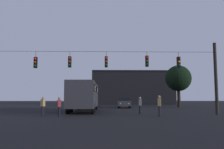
{
  "coord_description": "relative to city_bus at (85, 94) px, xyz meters",
  "views": [
    {
      "loc": [
        -0.09,
        -5.19,
        1.44
      ],
      "look_at": [
        0.59,
        20.8,
        4.0
      ],
      "focal_mm": 38.2,
      "sensor_mm": 36.0,
      "label": 1
    }
  ],
  "objects": [
    {
      "name": "pedestrian_crossing_center",
      "position": [
        5.35,
        -4.51,
        -1.01
      ],
      "size": [
        0.25,
        0.37,
        1.54
      ],
      "color": "black",
      "rests_on": "ground"
    },
    {
      "name": "ground_plane",
      "position": [
        2.38,
        3.84,
        -1.87
      ],
      "size": [
        168.0,
        168.0,
        0.0
      ],
      "primitive_type": "plane",
      "color": "black",
      "rests_on": "ground"
    },
    {
      "name": "pedestrian_near_bus",
      "position": [
        6.48,
        -7.22,
        -0.95
      ],
      "size": [
        0.33,
        0.41,
        1.63
      ],
      "color": "black",
      "rests_on": "ground"
    },
    {
      "name": "car_far_left",
      "position": [
        0.05,
        11.51,
        -1.07
      ],
      "size": [
        2.02,
        4.41,
        1.52
      ],
      "color": "#511919",
      "rests_on": "ground"
    },
    {
      "name": "tree_left_silhouette",
      "position": [
        13.78,
        11.44,
        2.64
      ],
      "size": [
        4.08,
        4.08,
        6.58
      ],
      "color": "black",
      "rests_on": "ground"
    },
    {
      "name": "car_near_right",
      "position": [
        4.95,
        8.99,
        -1.07
      ],
      "size": [
        1.99,
        4.4,
        1.52
      ],
      "color": "#2D2D33",
      "rests_on": "ground"
    },
    {
      "name": "pedestrian_crossing_right",
      "position": [
        -1.31,
        -7.21,
        -1.02
      ],
      "size": [
        0.34,
        0.42,
        1.51
      ],
      "color": "black",
      "rests_on": "ground"
    },
    {
      "name": "corner_building",
      "position": [
        8.33,
        29.48,
        1.81
      ],
      "size": [
        17.94,
        10.1,
        7.35
      ],
      "color": "black",
      "rests_on": "ground"
    },
    {
      "name": "overhead_signal_span",
      "position": [
        2.4,
        -5.19,
        1.8
      ],
      "size": [
        19.53,
        0.44,
        6.34
      ],
      "color": "black",
      "rests_on": "ground"
    },
    {
      "name": "city_bus",
      "position": [
        0.0,
        0.0,
        0.0
      ],
      "size": [
        2.57,
        11.01,
        3.0
      ],
      "color": "#2D2D33",
      "rests_on": "ground"
    },
    {
      "name": "pedestrian_crossing_left",
      "position": [
        -2.85,
        -6.12,
        -1.02
      ],
      "size": [
        0.34,
        0.42,
        1.52
      ],
      "color": "black",
      "rests_on": "ground"
    }
  ]
}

